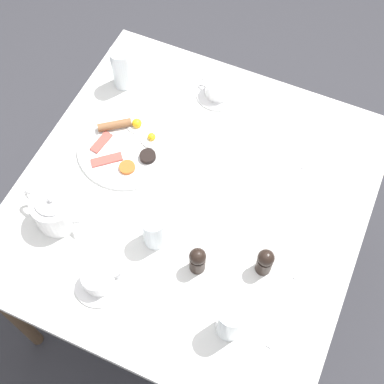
# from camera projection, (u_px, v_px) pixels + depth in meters

# --- Properties ---
(ground_plane) EXTENTS (8.00, 8.00, 0.00)m
(ground_plane) POSITION_uv_depth(u_px,v_px,m) (192.00, 279.00, 2.22)
(ground_plane) COLOR #333338
(table) EXTENTS (1.01, 1.05, 0.73)m
(table) POSITION_uv_depth(u_px,v_px,m) (192.00, 206.00, 1.65)
(table) COLOR white
(table) RESTS_ON ground_plane
(breakfast_plate) EXTENTS (0.31, 0.31, 0.04)m
(breakfast_plate) POSITION_uv_depth(u_px,v_px,m) (128.00, 145.00, 1.67)
(breakfast_plate) COLOR white
(breakfast_plate) RESTS_ON table
(teapot_near) EXTENTS (0.22, 0.13, 0.13)m
(teapot_near) POSITION_uv_depth(u_px,v_px,m) (55.00, 210.00, 1.51)
(teapot_near) COLOR white
(teapot_near) RESTS_ON table
(teacup_with_saucer_left) EXTENTS (0.14, 0.14, 0.06)m
(teacup_with_saucer_left) POSITION_uv_depth(u_px,v_px,m) (218.00, 89.00, 1.75)
(teacup_with_saucer_left) COLOR white
(teacup_with_saucer_left) RESTS_ON table
(teacup_with_saucer_right) EXTENTS (0.14, 0.14, 0.06)m
(teacup_with_saucer_right) POSITION_uv_depth(u_px,v_px,m) (99.00, 279.00, 1.43)
(teacup_with_saucer_right) COLOR white
(teacup_with_saucer_right) RESTS_ON table
(water_glass_tall) EXTENTS (0.07, 0.07, 0.14)m
(water_glass_tall) POSITION_uv_depth(u_px,v_px,m) (230.00, 321.00, 1.34)
(water_glass_tall) COLOR white
(water_glass_tall) RESTS_ON table
(water_glass_short) EXTENTS (0.07, 0.07, 0.15)m
(water_glass_short) POSITION_uv_depth(u_px,v_px,m) (122.00, 68.00, 1.74)
(water_glass_short) COLOR white
(water_glass_short) RESTS_ON table
(wine_glass_spare) EXTENTS (0.07, 0.07, 0.12)m
(wine_glass_spare) POSITION_uv_depth(u_px,v_px,m) (154.00, 230.00, 1.47)
(wine_glass_spare) COLOR white
(wine_glass_spare) RESTS_ON table
(pepper_grinder) EXTENTS (0.05, 0.05, 0.10)m
(pepper_grinder) POSITION_uv_depth(u_px,v_px,m) (265.00, 261.00, 1.43)
(pepper_grinder) COLOR black
(pepper_grinder) RESTS_ON table
(salt_grinder) EXTENTS (0.05, 0.05, 0.10)m
(salt_grinder) POSITION_uv_depth(u_px,v_px,m) (198.00, 260.00, 1.43)
(salt_grinder) COLOR black
(salt_grinder) RESTS_ON table
(fork_by_plate) EXTENTS (0.04, 0.19, 0.00)m
(fork_by_plate) POSITION_uv_depth(u_px,v_px,m) (310.00, 253.00, 1.50)
(fork_by_plate) COLOR silver
(fork_by_plate) RESTS_ON table
(knife_by_plate) EXTENTS (0.03, 0.19, 0.00)m
(knife_by_plate) POSITION_uv_depth(u_px,v_px,m) (308.00, 143.00, 1.68)
(knife_by_plate) COLOR silver
(knife_by_plate) RESTS_ON table
(spoon_for_tea) EXTENTS (0.12, 0.12, 0.00)m
(spoon_for_tea) POSITION_uv_depth(u_px,v_px,m) (246.00, 176.00, 1.62)
(spoon_for_tea) COLOR silver
(spoon_for_tea) RESTS_ON table
(fork_spare) EXTENTS (0.03, 0.17, 0.00)m
(fork_spare) POSITION_uv_depth(u_px,v_px,m) (282.00, 319.00, 1.41)
(fork_spare) COLOR silver
(fork_spare) RESTS_ON table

